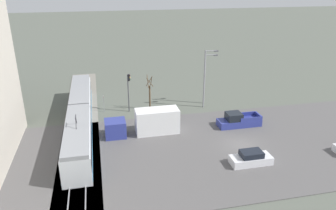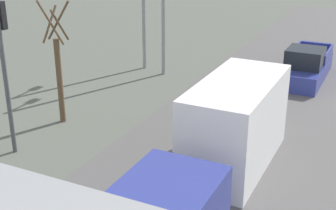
{
  "view_description": "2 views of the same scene",
  "coord_description": "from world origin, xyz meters",
  "px_view_note": "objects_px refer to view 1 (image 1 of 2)",
  "views": [
    {
      "loc": [
        -30.65,
        15.5,
        18.15
      ],
      "look_at": [
        6.72,
        7.13,
        3.0
      ],
      "focal_mm": 35.0,
      "sensor_mm": 36.0,
      "label": 1
    },
    {
      "loc": [
        1.02,
        22.95,
        8.0
      ],
      "look_at": [
        6.81,
        11.06,
        2.78
      ],
      "focal_mm": 50.0,
      "sensor_mm": 36.0,
      "label": 2
    }
  ],
  "objects_px": {
    "light_rail_tram": "(80,116)",
    "sedan_car_0": "(251,158)",
    "street_lamp_near_crossing": "(206,75)",
    "street_lamp_mid_block": "(206,75)",
    "no_parking_sign": "(104,102)",
    "box_truck": "(147,123)",
    "traffic_light_pole": "(129,88)",
    "pickup_truck": "(238,121)",
    "street_tree": "(150,94)"
  },
  "relations": [
    {
      "from": "sedan_car_0",
      "to": "box_truck",
      "type": "bearing_deg",
      "value": 44.92
    },
    {
      "from": "light_rail_tram",
      "to": "box_truck",
      "type": "xyz_separation_m",
      "value": [
        -3.26,
        -8.04,
        -0.21
      ]
    },
    {
      "from": "sedan_car_0",
      "to": "street_lamp_near_crossing",
      "type": "bearing_deg",
      "value": -3.28
    },
    {
      "from": "pickup_truck",
      "to": "traffic_light_pole",
      "type": "height_order",
      "value": "traffic_light_pole"
    },
    {
      "from": "box_truck",
      "to": "no_parking_sign",
      "type": "distance_m",
      "value": 9.52
    },
    {
      "from": "pickup_truck",
      "to": "street_lamp_mid_block",
      "type": "relative_size",
      "value": 0.65
    },
    {
      "from": "sedan_car_0",
      "to": "street_lamp_mid_block",
      "type": "xyz_separation_m",
      "value": [
        16.19,
        -0.43,
        4.22
      ]
    },
    {
      "from": "light_rail_tram",
      "to": "sedan_car_0",
      "type": "height_order",
      "value": "light_rail_tram"
    },
    {
      "from": "sedan_car_0",
      "to": "street_lamp_mid_block",
      "type": "relative_size",
      "value": 0.5
    },
    {
      "from": "light_rail_tram",
      "to": "pickup_truck",
      "type": "xyz_separation_m",
      "value": [
        -3.71,
        -19.82,
        -0.9
      ]
    },
    {
      "from": "pickup_truck",
      "to": "street_lamp_near_crossing",
      "type": "relative_size",
      "value": 0.73
    },
    {
      "from": "light_rail_tram",
      "to": "street_tree",
      "type": "height_order",
      "value": "street_tree"
    },
    {
      "from": "street_lamp_near_crossing",
      "to": "traffic_light_pole",
      "type": "bearing_deg",
      "value": 93.8
    },
    {
      "from": "pickup_truck",
      "to": "street_lamp_mid_block",
      "type": "xyz_separation_m",
      "value": [
        7.35,
        2.08,
        4.11
      ]
    },
    {
      "from": "traffic_light_pole",
      "to": "no_parking_sign",
      "type": "distance_m",
      "value": 4.13
    },
    {
      "from": "traffic_light_pole",
      "to": "sedan_car_0",
      "type": "bearing_deg",
      "value": -147.95
    },
    {
      "from": "light_rail_tram",
      "to": "no_parking_sign",
      "type": "distance_m",
      "value": 5.84
    },
    {
      "from": "street_lamp_near_crossing",
      "to": "box_truck",
      "type": "bearing_deg",
      "value": 129.26
    },
    {
      "from": "light_rail_tram",
      "to": "traffic_light_pole",
      "type": "bearing_deg",
      "value": -56.86
    },
    {
      "from": "traffic_light_pole",
      "to": "no_parking_sign",
      "type": "height_order",
      "value": "traffic_light_pole"
    },
    {
      "from": "light_rail_tram",
      "to": "box_truck",
      "type": "distance_m",
      "value": 8.67
    },
    {
      "from": "light_rail_tram",
      "to": "pickup_truck",
      "type": "bearing_deg",
      "value": -100.62
    },
    {
      "from": "light_rail_tram",
      "to": "no_parking_sign",
      "type": "height_order",
      "value": "light_rail_tram"
    },
    {
      "from": "no_parking_sign",
      "to": "pickup_truck",
      "type": "bearing_deg",
      "value": -117.36
    },
    {
      "from": "street_lamp_mid_block",
      "to": "street_tree",
      "type": "bearing_deg",
      "value": 83.58
    },
    {
      "from": "street_lamp_near_crossing",
      "to": "sedan_car_0",
      "type": "bearing_deg",
      "value": 176.72
    },
    {
      "from": "sedan_car_0",
      "to": "street_lamp_mid_block",
      "type": "distance_m",
      "value": 16.74
    },
    {
      "from": "street_lamp_mid_block",
      "to": "no_parking_sign",
      "type": "distance_m",
      "value": 15.02
    },
    {
      "from": "box_truck",
      "to": "street_lamp_mid_block",
      "type": "xyz_separation_m",
      "value": [
        6.89,
        -9.7,
        3.42
      ]
    },
    {
      "from": "street_tree",
      "to": "sedan_car_0",
      "type": "bearing_deg",
      "value": -156.02
    },
    {
      "from": "street_tree",
      "to": "street_lamp_mid_block",
      "type": "distance_m",
      "value": 8.48
    },
    {
      "from": "light_rail_tram",
      "to": "traffic_light_pole",
      "type": "xyz_separation_m",
      "value": [
        4.38,
        -6.7,
        1.88
      ]
    },
    {
      "from": "box_truck",
      "to": "pickup_truck",
      "type": "bearing_deg",
      "value": -92.22
    },
    {
      "from": "pickup_truck",
      "to": "street_tree",
      "type": "xyz_separation_m",
      "value": [
        8.25,
        10.12,
        1.56
      ]
    },
    {
      "from": "street_lamp_near_crossing",
      "to": "street_lamp_mid_block",
      "type": "relative_size",
      "value": 0.89
    },
    {
      "from": "pickup_truck",
      "to": "no_parking_sign",
      "type": "relative_size",
      "value": 2.2
    },
    {
      "from": "sedan_car_0",
      "to": "traffic_light_pole",
      "type": "relative_size",
      "value": 0.78
    },
    {
      "from": "pickup_truck",
      "to": "street_tree",
      "type": "bearing_deg",
      "value": 50.79
    },
    {
      "from": "box_truck",
      "to": "street_lamp_mid_block",
      "type": "relative_size",
      "value": 1.05
    },
    {
      "from": "street_lamp_mid_block",
      "to": "pickup_truck",
      "type": "bearing_deg",
      "value": -164.17
    },
    {
      "from": "street_lamp_mid_block",
      "to": "no_parking_sign",
      "type": "xyz_separation_m",
      "value": [
        1.28,
        14.59,
        -3.37
      ]
    },
    {
      "from": "street_tree",
      "to": "street_lamp_near_crossing",
      "type": "relative_size",
      "value": 0.68
    },
    {
      "from": "box_truck",
      "to": "pickup_truck",
      "type": "distance_m",
      "value": 11.81
    },
    {
      "from": "traffic_light_pole",
      "to": "street_lamp_mid_block",
      "type": "distance_m",
      "value": 11.14
    },
    {
      "from": "pickup_truck",
      "to": "traffic_light_pole",
      "type": "distance_m",
      "value": 15.66
    },
    {
      "from": "box_truck",
      "to": "street_lamp_mid_block",
      "type": "distance_m",
      "value": 12.38
    },
    {
      "from": "street_lamp_mid_block",
      "to": "traffic_light_pole",
      "type": "bearing_deg",
      "value": 86.15
    },
    {
      "from": "no_parking_sign",
      "to": "light_rail_tram",
      "type": "bearing_deg",
      "value": 147.33
    },
    {
      "from": "street_lamp_mid_block",
      "to": "box_truck",
      "type": "bearing_deg",
      "value": 125.4
    },
    {
      "from": "sedan_car_0",
      "to": "traffic_light_pole",
      "type": "bearing_deg",
      "value": 32.05
    }
  ]
}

